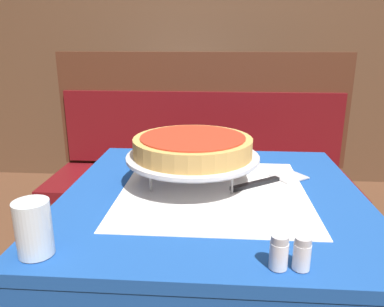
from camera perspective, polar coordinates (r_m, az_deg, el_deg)
name	(u,v)px	position (r m, az deg, el deg)	size (l,w,h in m)	color
dining_table_front	(212,227)	(1.14, 3.14, -11.12)	(0.86, 0.86, 0.75)	#194799
dining_table_rear	(177,117)	(2.72, -2.25, 5.56)	(0.71, 0.71, 0.74)	#194799
booth_bench	(200,199)	(2.11, 1.17, -6.92)	(1.64, 0.54, 1.11)	#4C2819
back_wall_panel	(219,36)	(3.13, 4.09, 17.47)	(6.00, 0.04, 2.40)	brown
pizza_pan_stand	(193,158)	(1.12, 0.11, -0.71)	(0.40, 0.40, 0.09)	#ADADB2
deep_dish_pizza	(193,146)	(1.11, 0.11, 1.19)	(0.35, 0.35, 0.06)	tan
pizza_server	(271,181)	(1.19, 11.89, -4.06)	(0.26, 0.20, 0.01)	#BCBCC1
water_glass_near	(34,228)	(0.83, -22.99, -10.43)	(0.07, 0.07, 0.12)	silver
salt_shaker	(279,252)	(0.76, 13.10, -14.40)	(0.04, 0.04, 0.07)	silver
pepper_shaker	(302,253)	(0.77, 16.41, -14.38)	(0.03, 0.03, 0.07)	silver
napkin_holder	(195,141)	(1.45, 0.39, 1.86)	(0.10, 0.05, 0.09)	#B2B2B7
condiment_caddy	(188,97)	(2.68, -0.66, 8.61)	(0.11, 0.11, 0.15)	black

